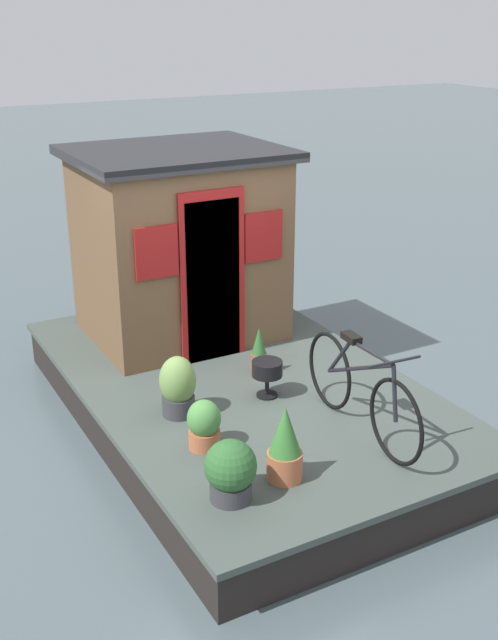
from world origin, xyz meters
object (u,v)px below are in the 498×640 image
object	(u,v)px
houseboat_cabin	(179,243)
potted_plant_mint	(259,352)
potted_plant_lavender	(204,424)
charcoal_grill	(267,371)
potted_plant_basil	(285,445)
bicycle	(361,391)
potted_plant_thyme	(178,387)
potted_plant_fern	(230,470)

from	to	relation	value
houseboat_cabin	potted_plant_mint	distance (m)	1.62
potted_plant_lavender	potted_plant_mint	bearing A→B (deg)	-47.43
houseboat_cabin	charcoal_grill	xyz separation A→B (m)	(-1.84, -0.05, -0.78)
potted_plant_basil	charcoal_grill	bearing A→B (deg)	-24.54
bicycle	potted_plant_lavender	world-z (taller)	bicycle
houseboat_cabin	bicycle	bearing A→B (deg)	-171.59
houseboat_cabin	potted_plant_thyme	bearing A→B (deg)	154.76
potted_plant_basil	potted_plant_thyme	bearing A→B (deg)	12.44
bicycle	charcoal_grill	bearing A→B (deg)	20.62
houseboat_cabin	bicycle	xyz separation A→B (m)	(-2.81, -0.42, -0.65)
potted_plant_thyme	potted_plant_mint	distance (m)	1.12
bicycle	potted_plant_lavender	bearing A→B (deg)	72.08
potted_plant_thyme	potted_plant_mint	size ratio (longest dim) A/B	1.13
houseboat_cabin	charcoal_grill	size ratio (longest dim) A/B	6.04
potted_plant_mint	potted_plant_lavender	bearing A→B (deg)	132.57
bicycle	potted_plant_lavender	distance (m)	1.37
bicycle	potted_plant_basil	world-z (taller)	bicycle
potted_plant_basil	charcoal_grill	xyz separation A→B (m)	(1.28, -0.58, -0.03)
houseboat_cabin	potted_plant_lavender	size ratio (longest dim) A/B	5.06
potted_plant_fern	potted_plant_basil	size ratio (longest dim) A/B	0.77
potted_plant_lavender	charcoal_grill	distance (m)	1.08
potted_plant_fern	potted_plant_mint	xyz separation A→B (m)	(1.78, -1.25, -0.01)
potted_plant_thyme	potted_plant_fern	bearing A→B (deg)	171.99
potted_plant_basil	houseboat_cabin	bearing A→B (deg)	-9.67
bicycle	potted_plant_thyme	size ratio (longest dim) A/B	3.10
potted_plant_thyme	charcoal_grill	distance (m)	0.89
potted_plant_mint	potted_plant_fern	bearing A→B (deg)	144.86
houseboat_cabin	potted_plant_lavender	world-z (taller)	houseboat_cabin
houseboat_cabin	potted_plant_basil	size ratio (longest dim) A/B	3.45
houseboat_cabin	potted_plant_thyme	distance (m)	2.10
bicycle	charcoal_grill	distance (m)	1.04
potted_plant_mint	houseboat_cabin	bearing A→B (deg)	9.17
potted_plant_thyme	charcoal_grill	xyz separation A→B (m)	(-0.08, -0.88, -0.01)
bicycle	potted_plant_fern	bearing A→B (deg)	103.76
potted_plant_fern	charcoal_grill	bearing A→B (deg)	-39.34
potted_plant_fern	potted_plant_thyme	world-z (taller)	potted_plant_thyme
houseboat_cabin	potted_plant_mint	size ratio (longest dim) A/B	4.33
houseboat_cabin	potted_plant_fern	world-z (taller)	houseboat_cabin
houseboat_cabin	potted_plant_basil	distance (m)	3.26
potted_plant_fern	potted_plant_lavender	size ratio (longest dim) A/B	1.13
houseboat_cabin	potted_plant_basil	bearing A→B (deg)	170.33
houseboat_cabin	bicycle	world-z (taller)	houseboat_cabin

